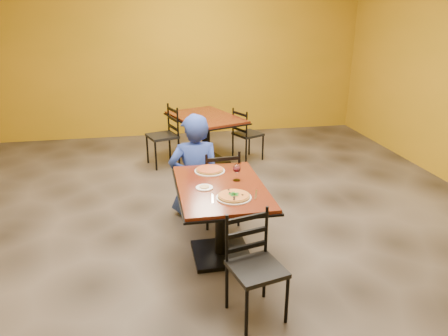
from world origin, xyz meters
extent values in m
cube|color=black|center=(0.00, 0.00, 0.00)|extent=(7.00, 8.00, 0.01)
cube|color=#AF7C13|center=(0.00, 4.00, 1.50)|extent=(7.00, 0.01, 3.00)
cube|color=#591B0E|center=(0.00, -0.50, 0.73)|extent=(0.80, 1.20, 0.03)
cube|color=black|center=(0.00, -0.50, 0.71)|extent=(0.83, 1.23, 0.02)
cylinder|color=black|center=(0.00, -0.50, 0.37)|extent=(0.12, 0.12, 0.66)
cube|color=black|center=(0.00, -0.50, 0.02)|extent=(0.55, 0.55, 0.04)
cube|color=#591B0E|center=(0.27, 2.26, 0.73)|extent=(1.21, 1.46, 0.03)
cube|color=black|center=(0.27, 2.26, 0.71)|extent=(1.25, 1.50, 0.02)
cylinder|color=black|center=(0.27, 2.26, 0.37)|extent=(0.13, 0.13, 0.66)
cube|color=black|center=(0.27, 2.26, 0.02)|extent=(0.73, 0.73, 0.04)
imported|color=navy|center=(-0.13, 0.49, 0.61)|extent=(0.61, 0.40, 1.22)
cylinder|color=white|center=(0.06, -0.79, 0.76)|extent=(0.31, 0.31, 0.01)
cylinder|color=maroon|center=(0.06, -0.79, 0.77)|extent=(0.28, 0.28, 0.02)
cylinder|color=white|center=(-0.05, -0.11, 0.76)|extent=(0.31, 0.31, 0.01)
cylinder|color=#B15E22|center=(-0.05, -0.11, 0.77)|extent=(0.28, 0.28, 0.02)
cylinder|color=white|center=(-0.16, -0.52, 0.76)|extent=(0.16, 0.16, 0.01)
cylinder|color=tan|center=(-0.16, -0.52, 0.76)|extent=(0.09, 0.09, 0.01)
cube|color=silver|center=(-0.13, -0.77, 0.75)|extent=(0.04, 0.19, 0.00)
cube|color=silver|center=(0.27, -0.76, 0.75)|extent=(0.08, 0.20, 0.00)
camera|label=1|loc=(-0.66, -4.09, 2.30)|focal=34.01mm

